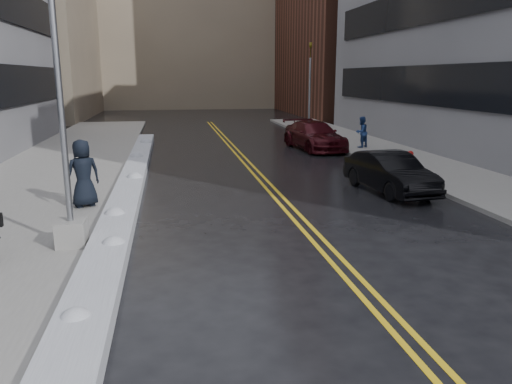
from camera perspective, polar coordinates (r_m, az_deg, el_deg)
name	(u,v)px	position (r m, az deg, el deg)	size (l,w,h in m)	color
ground	(225,275)	(10.29, -3.53, -9.48)	(160.00, 160.00, 0.00)	black
sidewalk_west	(44,182)	(20.39, -23.11, 1.09)	(5.50, 50.00, 0.15)	gray
sidewalk_east	(431,169)	(22.68, 19.37, 2.52)	(4.00, 50.00, 0.15)	gray
lane_line_left	(255,176)	(20.13, -0.06, 1.80)	(0.12, 50.00, 0.01)	gold
lane_line_right	(263,176)	(20.18, 0.78, 1.83)	(0.12, 50.00, 0.01)	gold
snow_ridge	(130,187)	(17.91, -14.25, 0.52)	(0.90, 30.00, 0.34)	silver
building_west_far	(12,22)	(55.61, -26.14, 17.04)	(14.00, 22.00, 18.00)	gray
building_far	(188,21)	(69.87, -7.75, 18.78)	(36.00, 16.00, 22.00)	gray
lamppost	(64,142)	(11.76, -21.11, 5.32)	(0.65, 0.65, 7.62)	gray
fire_hydrant	(410,158)	(22.14, 17.20, 3.68)	(0.26, 0.26, 0.73)	maroon
traffic_signal	(310,84)	(34.78, 6.15, 12.13)	(0.16, 0.20, 6.00)	gray
pedestrian_c	(83,173)	(15.57, -19.17, 2.03)	(0.98, 0.64, 2.01)	black
pedestrian_east	(361,132)	(27.88, 11.95, 6.72)	(0.81, 0.63, 1.67)	navy
car_black	(390,173)	(17.82, 15.05, 2.15)	(1.48, 4.24, 1.40)	black
car_maroon	(314,136)	(27.73, 6.68, 6.42)	(2.15, 5.28, 1.53)	#37080E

